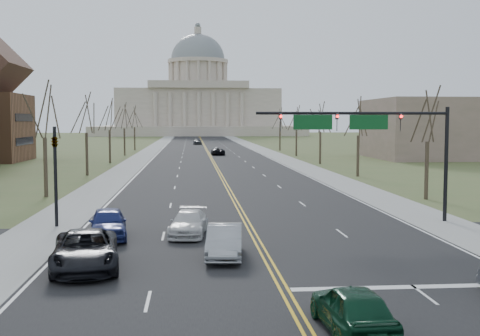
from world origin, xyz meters
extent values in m
plane|color=#46582C|center=(0.00, 0.00, 0.00)|extent=(600.00, 600.00, 0.00)
cube|color=black|center=(0.00, 110.00, 0.01)|extent=(20.00, 380.00, 0.01)
cube|color=black|center=(0.00, 6.00, 0.01)|extent=(120.00, 14.00, 0.01)
cube|color=gray|center=(-12.00, 110.00, 0.01)|extent=(4.00, 380.00, 0.03)
cube|color=gray|center=(12.00, 110.00, 0.01)|extent=(4.00, 380.00, 0.03)
cube|color=gold|center=(0.00, 110.00, 0.01)|extent=(0.42, 380.00, 0.01)
cube|color=silver|center=(-9.80, 110.00, 0.01)|extent=(0.15, 380.00, 0.01)
cube|color=silver|center=(9.80, 110.00, 0.01)|extent=(0.15, 380.00, 0.01)
cube|color=silver|center=(5.00, -1.00, 0.01)|extent=(9.50, 0.50, 0.01)
cube|color=beige|center=(0.00, 250.00, 2.00)|extent=(90.00, 60.00, 4.00)
cube|color=beige|center=(0.00, 250.00, 12.00)|extent=(70.00, 40.00, 16.00)
cube|color=beige|center=(0.00, 229.50, 21.50)|extent=(42.00, 3.00, 3.00)
cylinder|color=beige|center=(0.00, 250.00, 26.00)|extent=(24.00, 24.00, 12.00)
cylinder|color=beige|center=(0.00, 250.00, 32.80)|extent=(27.00, 27.00, 1.60)
ellipsoid|color=slate|center=(0.00, 250.00, 33.60)|extent=(24.00, 24.00, 22.80)
cylinder|color=beige|center=(0.00, 250.00, 46.50)|extent=(3.20, 3.20, 3.00)
sphere|color=slate|center=(0.00, 250.00, 48.80)|extent=(2.40, 2.40, 2.40)
cylinder|color=black|center=(12.50, 13.50, 3.60)|extent=(0.24, 0.24, 7.20)
cylinder|color=black|center=(6.50, 13.50, 6.80)|extent=(12.00, 0.18, 0.18)
imported|color=black|center=(9.50, 13.50, 6.25)|extent=(0.35, 0.40, 1.10)
sphere|color=#FF0C0C|center=(9.50, 13.35, 6.60)|extent=(0.18, 0.18, 0.18)
imported|color=black|center=(5.50, 13.50, 6.25)|extent=(0.35, 0.40, 1.10)
sphere|color=#FF0C0C|center=(5.50, 13.35, 6.60)|extent=(0.18, 0.18, 0.18)
imported|color=black|center=(2.00, 13.50, 6.25)|extent=(0.35, 0.40, 1.10)
sphere|color=#FF0C0C|center=(2.00, 13.35, 6.60)|extent=(0.18, 0.18, 0.18)
cube|color=#0C4C1E|center=(7.50, 13.50, 6.25)|extent=(2.40, 0.12, 0.90)
cube|color=#0C4C1E|center=(4.00, 13.50, 6.25)|extent=(2.40, 0.12, 0.90)
cylinder|color=black|center=(-11.50, 13.50, 3.00)|extent=(0.20, 0.20, 6.00)
imported|color=black|center=(-11.50, 13.50, 5.20)|extent=(0.32, 0.36, 0.99)
cylinder|color=#34271E|center=(15.50, 24.00, 2.34)|extent=(0.32, 0.32, 4.68)
cylinder|color=#34271E|center=(-15.50, 28.00, 2.48)|extent=(0.32, 0.32, 4.95)
cylinder|color=#34271E|center=(15.50, 44.00, 2.34)|extent=(0.32, 0.32, 4.68)
cylinder|color=#34271E|center=(-15.50, 48.00, 2.48)|extent=(0.32, 0.32, 4.95)
cylinder|color=#34271E|center=(15.50, 64.00, 2.34)|extent=(0.32, 0.32, 4.68)
cylinder|color=#34271E|center=(-15.50, 68.00, 2.48)|extent=(0.32, 0.32, 4.95)
cylinder|color=#34271E|center=(15.50, 84.00, 2.34)|extent=(0.32, 0.32, 4.68)
cylinder|color=#34271E|center=(-15.50, 88.00, 2.48)|extent=(0.32, 0.32, 4.95)
cylinder|color=#34271E|center=(15.50, 104.00, 2.34)|extent=(0.32, 0.32, 4.68)
cylinder|color=#34271E|center=(-15.50, 108.00, 2.48)|extent=(0.32, 0.32, 4.95)
cube|color=black|center=(-29.45, 74.00, 3.15)|extent=(0.10, 9.80, 1.20)
cube|color=black|center=(-29.45, 74.00, 6.83)|extent=(0.10, 9.80, 1.20)
cube|color=#746352|center=(40.00, 76.00, 5.00)|extent=(25.00, 20.00, 10.00)
imported|color=#0C3520|center=(1.32, -5.70, 0.76)|extent=(1.97, 4.45, 1.49)
imported|color=#919498|center=(-1.93, 4.59, 0.77)|extent=(1.97, 4.70, 1.51)
imported|color=black|center=(-7.97, 2.82, 0.83)|extent=(3.50, 6.19, 1.63)
imported|color=silver|center=(-3.60, 10.09, 0.69)|extent=(2.44, 4.86, 1.35)
imported|color=navy|center=(-7.93, 9.59, 0.83)|extent=(2.52, 5.03, 1.64)
imported|color=black|center=(1.54, 88.01, 0.71)|extent=(2.47, 5.09, 1.40)
imported|color=#424548|center=(-1.69, 137.59, 0.85)|extent=(2.42, 5.09, 1.68)
camera|label=1|loc=(-3.46, -22.88, 6.34)|focal=45.00mm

